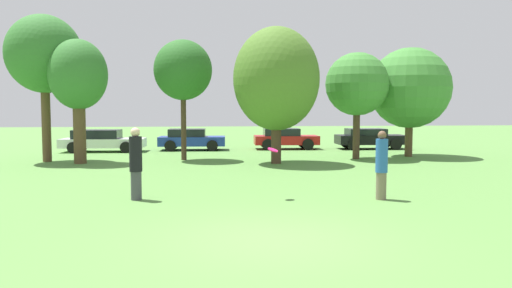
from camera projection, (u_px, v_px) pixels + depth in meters
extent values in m
plane|color=#54843D|center=(272.00, 239.00, 8.80)|extent=(120.00, 120.00, 0.00)
cylinder|color=#3F3F47|center=(136.00, 186.00, 12.65)|extent=(0.28, 0.28, 0.76)
cylinder|color=black|center=(136.00, 154.00, 12.59)|extent=(0.33, 0.33, 0.92)
sphere|color=beige|center=(135.00, 132.00, 12.55)|extent=(0.25, 0.25, 0.25)
cylinder|color=#726651|center=(381.00, 186.00, 12.70)|extent=(0.27, 0.27, 0.73)
cylinder|color=#2659A5|center=(382.00, 156.00, 12.64)|extent=(0.32, 0.32, 0.89)
sphere|color=brown|center=(382.00, 135.00, 12.60)|extent=(0.23, 0.23, 0.23)
cylinder|color=#F21E72|center=(273.00, 150.00, 12.78)|extent=(0.30, 0.29, 0.16)
cylinder|color=brown|center=(46.00, 118.00, 21.86)|extent=(0.40, 0.40, 3.99)
ellipsoid|color=#33702D|center=(44.00, 54.00, 21.65)|extent=(3.34, 3.34, 3.53)
cylinder|color=brown|center=(80.00, 127.00, 21.15)|extent=(0.53, 0.53, 3.24)
ellipsoid|color=#33702D|center=(78.00, 74.00, 20.99)|extent=(2.53, 2.53, 3.08)
cylinder|color=#473323|center=(184.00, 123.00, 22.62)|extent=(0.25, 0.25, 3.49)
ellipsoid|color=#286023|center=(183.00, 70.00, 22.45)|extent=(2.72, 2.72, 2.82)
cylinder|color=#473323|center=(276.00, 133.00, 21.19)|extent=(0.45, 0.45, 2.70)
ellipsoid|color=#4C7528|center=(276.00, 79.00, 21.02)|extent=(3.80, 3.80, 4.54)
cylinder|color=#473323|center=(356.00, 130.00, 23.14)|extent=(0.33, 0.33, 2.78)
sphere|color=#3D7F33|center=(357.00, 84.00, 22.98)|extent=(3.03, 3.03, 3.03)
cylinder|color=brown|center=(409.00, 133.00, 24.37)|extent=(0.38, 0.38, 2.36)
sphere|color=#3D7F33|center=(410.00, 88.00, 24.20)|extent=(4.07, 4.07, 4.07)
cube|color=silver|center=(103.00, 143.00, 27.18)|extent=(4.66, 1.98, 0.50)
cube|color=black|center=(97.00, 134.00, 27.12)|extent=(2.59, 1.68, 0.49)
cylinder|color=black|center=(132.00, 145.00, 28.17)|extent=(0.63, 0.23, 0.62)
cylinder|color=black|center=(126.00, 147.00, 26.41)|extent=(0.63, 0.23, 0.62)
cylinder|color=black|center=(83.00, 145.00, 27.98)|extent=(0.63, 0.23, 0.62)
cylinder|color=black|center=(73.00, 148.00, 26.21)|extent=(0.63, 0.23, 0.62)
cube|color=#1E389E|center=(192.00, 141.00, 28.27)|extent=(3.94, 1.94, 0.53)
cube|color=black|center=(187.00, 133.00, 28.21)|extent=(2.19, 1.65, 0.45)
cylinder|color=black|center=(213.00, 144.00, 29.25)|extent=(0.65, 0.21, 0.64)
cylinder|color=black|center=(212.00, 146.00, 27.49)|extent=(0.65, 0.21, 0.64)
cylinder|color=black|center=(173.00, 144.00, 29.08)|extent=(0.65, 0.21, 0.64)
cylinder|color=black|center=(170.00, 146.00, 27.32)|extent=(0.65, 0.21, 0.64)
cube|color=red|center=(286.00, 140.00, 29.03)|extent=(3.92, 1.92, 0.53)
cube|color=black|center=(281.00, 132.00, 28.97)|extent=(2.18, 1.63, 0.43)
cylinder|color=black|center=(303.00, 142.00, 29.99)|extent=(0.69, 0.23, 0.68)
cylinder|color=black|center=(308.00, 144.00, 28.26)|extent=(0.69, 0.23, 0.68)
cylinder|color=black|center=(265.00, 143.00, 29.83)|extent=(0.69, 0.23, 0.68)
cylinder|color=black|center=(268.00, 145.00, 28.09)|extent=(0.69, 0.23, 0.68)
cube|color=black|center=(370.00, 140.00, 29.12)|extent=(4.17, 1.93, 0.56)
cube|color=black|center=(366.00, 132.00, 29.07)|extent=(2.32, 1.64, 0.39)
cylinder|color=black|center=(386.00, 142.00, 30.10)|extent=(0.70, 0.19, 0.69)
cylinder|color=black|center=(396.00, 144.00, 28.36)|extent=(0.70, 0.19, 0.69)
cylinder|color=black|center=(346.00, 142.00, 29.92)|extent=(0.70, 0.19, 0.69)
cylinder|color=black|center=(354.00, 144.00, 28.18)|extent=(0.70, 0.19, 0.69)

